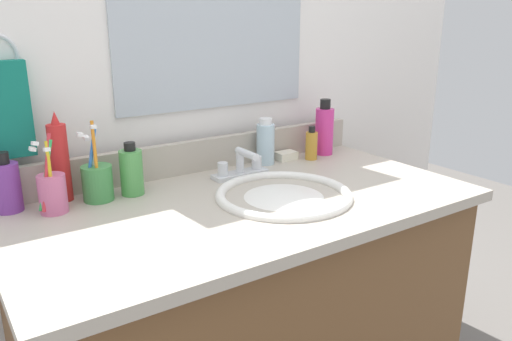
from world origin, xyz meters
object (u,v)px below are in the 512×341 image
(bottle_spray_red, at_px, (60,161))
(bottle_oil_amber, at_px, (311,145))
(bottle_cream_purple, at_px, (6,186))
(cup_green, at_px, (97,181))
(bottle_gel_clear, at_px, (265,143))
(bottle_soap_pink, at_px, (324,130))
(hand_towel, at_px, (4,110))
(cup_pink, at_px, (52,192))
(faucet, at_px, (241,167))
(soap_bar, at_px, (286,156))
(bottle_toner_green, at_px, (131,171))

(bottle_spray_red, xyz_separation_m, bottle_oil_amber, (0.72, -0.05, -0.05))
(bottle_cream_purple, xyz_separation_m, cup_green, (0.19, -0.04, -0.01))
(bottle_gel_clear, relative_size, bottle_spray_red, 0.64)
(bottle_oil_amber, bearing_deg, bottle_soap_pink, 20.10)
(hand_towel, bearing_deg, cup_pink, -65.81)
(hand_towel, height_order, faucet, hand_towel)
(bottle_oil_amber, xyz_separation_m, soap_bar, (-0.07, 0.04, -0.03))
(bottle_toner_green, distance_m, bottle_cream_purple, 0.28)
(bottle_spray_red, xyz_separation_m, soap_bar, (0.66, -0.01, -0.08))
(bottle_gel_clear, xyz_separation_m, bottle_oil_amber, (0.15, -0.04, -0.02))
(hand_towel, bearing_deg, bottle_toner_green, -23.08)
(bottle_soap_pink, bearing_deg, soap_bar, 173.99)
(bottle_soap_pink, distance_m, bottle_cream_purple, 0.92)
(cup_green, bearing_deg, bottle_cream_purple, 167.31)
(bottle_oil_amber, bearing_deg, bottle_gel_clear, 165.38)
(hand_towel, relative_size, bottle_cream_purple, 1.59)
(soap_bar, bearing_deg, cup_green, -176.63)
(hand_towel, distance_m, bottle_oil_amber, 0.84)
(bottle_toner_green, relative_size, bottle_oil_amber, 1.27)
(hand_towel, xyz_separation_m, soap_bar, (0.75, -0.07, -0.21))
(bottle_cream_purple, relative_size, soap_bar, 2.16)
(bottle_spray_red, bearing_deg, bottle_soap_pink, -1.94)
(bottle_gel_clear, height_order, cup_green, cup_green)
(cup_pink, height_order, soap_bar, cup_pink)
(bottle_gel_clear, height_order, bottle_oil_amber, bottle_gel_clear)
(bottle_gel_clear, relative_size, bottle_oil_amber, 1.33)
(bottle_cream_purple, height_order, cup_pink, cup_pink)
(cup_green, relative_size, soap_bar, 3.05)
(bottle_oil_amber, bearing_deg, soap_bar, 147.42)
(cup_green, bearing_deg, faucet, -5.46)
(bottle_soap_pink, height_order, bottle_oil_amber, bottle_soap_pink)
(hand_towel, height_order, bottle_soap_pink, hand_towel)
(bottle_gel_clear, bearing_deg, bottle_toner_green, -175.20)
(bottle_spray_red, height_order, bottle_oil_amber, bottle_spray_red)
(bottle_oil_amber, relative_size, soap_bar, 1.62)
(faucet, bearing_deg, bottle_spray_red, 169.49)
(hand_towel, xyz_separation_m, cup_green, (0.16, -0.10, -0.17))
(bottle_spray_red, height_order, cup_green, bottle_spray_red)
(hand_towel, height_order, bottle_oil_amber, hand_towel)
(bottle_soap_pink, xyz_separation_m, bottle_cream_purple, (-0.92, 0.02, -0.02))
(faucet, relative_size, bottle_soap_pink, 0.91)
(bottle_toner_green, height_order, cup_green, cup_green)
(hand_towel, height_order, bottle_spray_red, hand_towel)
(bottle_cream_purple, xyz_separation_m, soap_bar, (0.78, -0.01, -0.05))
(soap_bar, bearing_deg, bottle_toner_green, -175.51)
(faucet, distance_m, cup_pink, 0.49)
(bottle_soap_pink, bearing_deg, bottle_spray_red, 178.06)
(hand_towel, relative_size, bottle_toner_green, 1.67)
(bottle_spray_red, relative_size, soap_bar, 3.37)
(faucet, bearing_deg, bottle_toner_green, 173.96)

